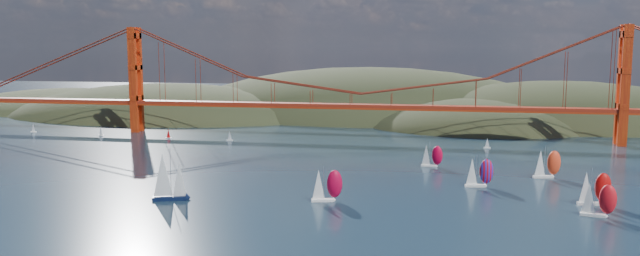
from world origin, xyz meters
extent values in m
ellipsoid|color=black|center=(-140.00, 260.00, -11.20)|extent=(240.00, 140.00, 64.00)
ellipsoid|color=black|center=(-10.00, 300.00, -16.80)|extent=(300.00, 180.00, 96.00)
ellipsoid|color=black|center=(110.00, 270.00, -13.30)|extent=(220.00, 140.00, 76.00)
ellipsoid|color=black|center=(60.00, 240.00, -8.40)|extent=(140.00, 110.00, 48.00)
ellipsoid|color=black|center=(-230.00, 290.00, -7.70)|extent=(200.00, 140.00, 44.00)
cube|color=maroon|center=(0.00, 180.00, 16.00)|extent=(440.00, 7.00, 1.60)
cube|color=maroon|center=(0.00, 180.00, 14.80)|extent=(440.00, 7.00, 0.80)
cube|color=maroon|center=(-120.00, 180.00, 27.50)|extent=(4.00, 8.50, 55.00)
cube|color=maroon|center=(120.00, 180.00, 27.50)|extent=(4.00, 8.50, 55.00)
cube|color=black|center=(-38.96, 43.22, 0.60)|extent=(10.29, 5.95, 1.19)
cylinder|color=#99999E|center=(-38.49, 43.38, 8.37)|extent=(0.15, 0.15, 14.35)
cone|color=white|center=(-40.65, 42.62, 7.65)|extent=(7.11, 7.11, 12.63)
cone|color=white|center=(-36.15, 44.21, 6.22)|extent=(5.08, 5.08, 10.05)
cube|color=white|center=(5.70, 50.51, 0.39)|extent=(6.76, 3.74, 0.78)
cylinder|color=#99999E|center=(6.01, 50.61, 5.67)|extent=(0.10, 0.10, 9.77)
cone|color=white|center=(4.58, 50.15, 5.18)|extent=(4.59, 4.59, 8.60)
ellipsoid|color=#B1052B|center=(9.10, 51.62, 5.18)|extent=(5.22, 4.13, 8.21)
cube|color=white|center=(79.75, 48.78, 0.38)|extent=(6.53, 3.11, 0.76)
cylinder|color=#99999E|center=(80.06, 48.71, 5.48)|extent=(0.09, 0.09, 9.45)
cone|color=white|center=(78.65, 49.03, 5.01)|extent=(4.22, 4.22, 8.31)
ellipsoid|color=red|center=(83.13, 48.02, 5.01)|extent=(4.91, 3.67, 7.94)
cube|color=silver|center=(81.62, 61.49, 0.39)|extent=(6.76, 2.82, 0.79)
cylinder|color=#99999E|center=(81.95, 61.54, 5.71)|extent=(0.10, 0.10, 9.84)
cone|color=white|center=(80.46, 61.31, 5.21)|extent=(4.19, 4.19, 8.66)
ellipsoid|color=#BB0908|center=(85.19, 62.04, 5.21)|extent=(4.98, 3.55, 8.26)
cube|color=silver|center=(74.30, 97.60, 0.40)|extent=(6.94, 3.58, 0.80)
cylinder|color=#99999E|center=(74.62, 97.69, 5.81)|extent=(0.10, 0.10, 10.03)
cone|color=white|center=(73.14, 97.28, 5.31)|extent=(4.60, 4.60, 8.82)
ellipsoid|color=#F03D1A|center=(77.84, 98.58, 5.31)|extent=(5.29, 4.08, 8.42)
cube|color=white|center=(34.99, 110.55, 0.34)|extent=(5.81, 2.16, 0.68)
cylinder|color=#99999E|center=(35.27, 110.52, 4.94)|extent=(0.09, 0.09, 8.52)
cone|color=white|center=(33.97, 110.65, 4.51)|extent=(3.49, 3.49, 7.49)
ellipsoid|color=#C1022B|center=(38.09, 110.23, 4.51)|extent=(4.21, 2.89, 7.15)
cube|color=white|center=(50.59, 79.00, 0.38)|extent=(6.63, 2.98, 0.77)
cylinder|color=#99999E|center=(50.90, 79.06, 5.57)|extent=(0.10, 0.10, 9.61)
cone|color=white|center=(49.45, 78.78, 5.09)|extent=(4.21, 4.21, 8.46)
ellipsoid|color=#D30603|center=(54.04, 79.67, 5.09)|extent=(4.94, 3.62, 8.07)
cube|color=silver|center=(-172.17, 165.66, 0.25)|extent=(3.00, 1.00, 0.50)
cone|color=white|center=(-172.17, 165.66, 2.60)|extent=(2.00, 2.00, 4.20)
cube|color=silver|center=(-130.16, 160.58, 0.25)|extent=(3.00, 1.00, 0.50)
cone|color=white|center=(-130.16, 160.58, 2.60)|extent=(2.00, 2.00, 4.20)
cube|color=silver|center=(-92.74, 159.03, 0.25)|extent=(3.00, 1.00, 0.50)
cone|color=red|center=(-92.74, 159.03, 2.60)|extent=(2.00, 2.00, 4.20)
cube|color=silver|center=(-60.60, 157.80, 0.25)|extent=(3.00, 1.00, 0.50)
cone|color=white|center=(-60.60, 157.80, 2.60)|extent=(2.00, 2.00, 4.20)
cube|color=silver|center=(59.51, 158.63, 0.25)|extent=(3.00, 1.00, 0.50)
cone|color=white|center=(59.51, 158.63, 2.60)|extent=(2.00, 2.00, 4.20)
camera|label=1|loc=(39.56, -124.63, 45.17)|focal=35.00mm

